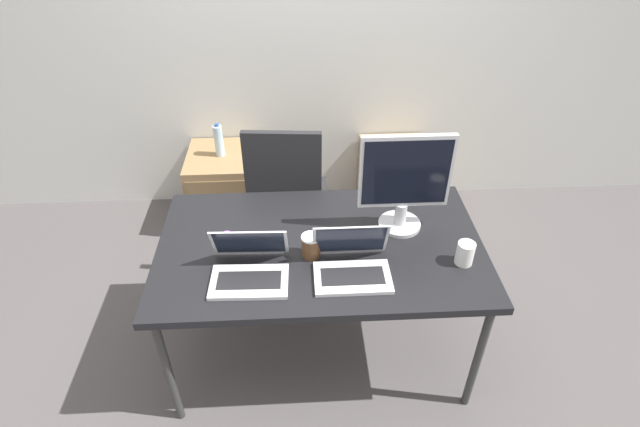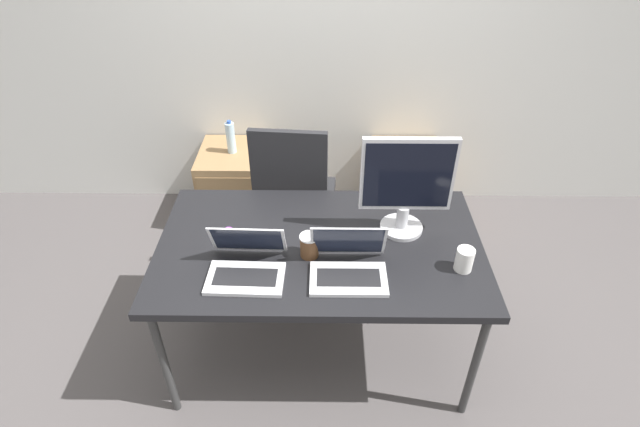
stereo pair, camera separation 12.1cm
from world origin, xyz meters
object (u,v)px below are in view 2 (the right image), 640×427
object	(u,v)px
office_chair	(295,210)
coffee_cup_brown	(309,246)
mouse	(346,239)
coffee_cup_white	(464,260)
cabinet_right	(405,185)
monitor	(406,185)
laptop_right	(348,266)
water_bottle	(231,138)
laptop_left	(246,265)
cabinet_left	(236,184)

from	to	relation	value
office_chair	coffee_cup_brown	world-z (taller)	office_chair
mouse	coffee_cup_white	distance (m)	0.56
office_chair	cabinet_right	xyz separation A→B (m)	(0.79, 0.50, -0.13)
monitor	coffee_cup_white	xyz separation A→B (m)	(0.25, -0.29, -0.21)
office_chair	monitor	bearing A→B (deg)	-47.83
office_chair	coffee_cup_white	xyz separation A→B (m)	(0.82, -0.92, 0.42)
cabinet_right	coffee_cup_white	world-z (taller)	coffee_cup_white
cabinet_right	mouse	xyz separation A→B (m)	(-0.49, -1.23, 0.51)
office_chair	cabinet_right	size ratio (longest dim) A/B	1.95
cabinet_right	laptop_right	xyz separation A→B (m)	(-0.49, -1.46, 0.54)
water_bottle	coffee_cup_white	xyz separation A→B (m)	(1.29, -1.43, 0.16)
laptop_left	laptop_right	size ratio (longest dim) A/B	1.02
laptop_left	coffee_cup_white	xyz separation A→B (m)	(0.98, 0.03, 0.01)
laptop_left	coffee_cup_brown	size ratio (longest dim) A/B	3.03
monitor	coffee_cup_brown	bearing A→B (deg)	-156.02
laptop_left	cabinet_left	bearing A→B (deg)	102.03
cabinet_left	laptop_right	world-z (taller)	laptop_right
laptop_left	monitor	distance (m)	0.83
office_chair	coffee_cup_white	bearing A→B (deg)	-48.42
coffee_cup_white	laptop_left	bearing A→B (deg)	-178.01
laptop_left	monitor	xyz separation A→B (m)	(0.74, 0.32, 0.22)
cabinet_left	coffee_cup_brown	world-z (taller)	coffee_cup_brown
cabinet_left	water_bottle	xyz separation A→B (m)	(0.00, 0.00, 0.39)
laptop_right	coffee_cup_brown	xyz separation A→B (m)	(-0.18, 0.12, 0.01)
monitor	mouse	distance (m)	0.39
laptop_left	monitor	world-z (taller)	monitor
cabinet_left	laptop_right	size ratio (longest dim) A/B	1.61
office_chair	coffee_cup_brown	size ratio (longest dim) A/B	9.37
water_bottle	laptop_right	bearing A→B (deg)	-62.28
cabinet_left	laptop_left	size ratio (longest dim) A/B	1.58
laptop_right	coffee_cup_white	size ratio (longest dim) A/B	3.02
monitor	coffee_cup_white	distance (m)	0.43
monitor	mouse	world-z (taller)	monitor
office_chair	water_bottle	world-z (taller)	office_chair
laptop_left	cabinet_right	bearing A→B (deg)	57.02
office_chair	coffee_cup_white	distance (m)	1.30
coffee_cup_white	water_bottle	bearing A→B (deg)	132.17
coffee_cup_brown	monitor	bearing A→B (deg)	23.98
office_chair	mouse	xyz separation A→B (m)	(0.29, -0.73, 0.38)
cabinet_right	coffee_cup_brown	world-z (taller)	coffee_cup_brown
mouse	coffee_cup_white	world-z (taller)	coffee_cup_white
water_bottle	laptop_left	distance (m)	1.50
laptop_right	coffee_cup_white	distance (m)	0.52
cabinet_left	cabinet_right	world-z (taller)	same
laptop_right	monitor	distance (m)	0.48
cabinet_right	monitor	world-z (taller)	monitor
laptop_left	mouse	world-z (taller)	laptop_left
laptop_left	monitor	size ratio (longest dim) A/B	0.68
cabinet_left	laptop_right	distance (m)	1.73
cabinet_left	cabinet_right	bearing A→B (deg)	0.00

